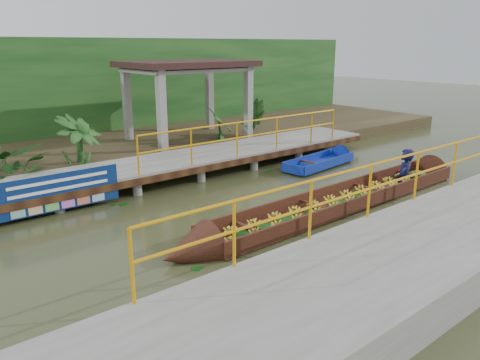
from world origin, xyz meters
TOP-DOWN VIEW (x-y plane):
  - ground at (0.00, 0.00)m, footprint 80.00×80.00m
  - land_strip at (0.00, 7.50)m, footprint 30.00×8.00m
  - far_dock at (0.02, 3.43)m, footprint 16.00×2.06m
  - near_dock at (1.00, -4.20)m, footprint 18.00×2.40m
  - pavilion at (3.00, 6.30)m, footprint 4.40×3.00m
  - foliage_backdrop at (0.00, 10.00)m, footprint 30.00×0.80m
  - vendor_boat at (2.89, -1.22)m, footprint 10.23×1.22m
  - moored_blue_boat at (5.56, 1.72)m, footprint 3.27×1.20m
  - blue_banner at (-3.01, 2.48)m, footprint 2.75×0.04m
  - tropical_plants at (-1.75, 5.30)m, footprint 14.25×1.25m

SIDE VIEW (x-z plane):
  - ground at x=0.00m, z-range 0.00..0.00m
  - moored_blue_boat at x=5.56m, z-range -0.24..0.52m
  - land_strip at x=0.00m, z-range 0.00..0.45m
  - vendor_boat at x=2.89m, z-range -0.89..1.43m
  - near_dock at x=1.00m, z-range -0.56..1.16m
  - far_dock at x=0.02m, z-range -0.35..1.30m
  - blue_banner at x=-3.01m, z-range 0.13..0.99m
  - tropical_plants at x=-1.75m, z-range 0.45..2.01m
  - foliage_backdrop at x=0.00m, z-range 0.00..4.00m
  - pavilion at x=3.00m, z-range 1.32..4.32m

